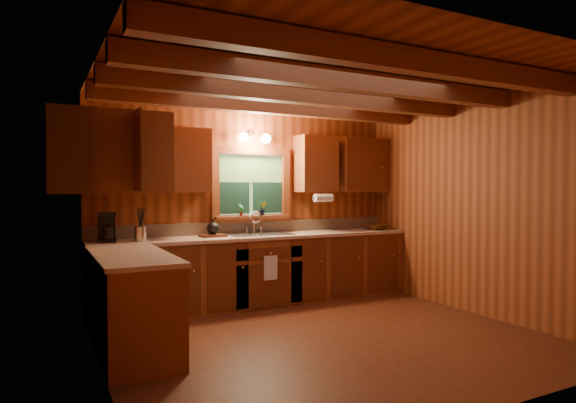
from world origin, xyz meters
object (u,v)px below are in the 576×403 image
Objects in this scene: coffee_maker at (107,227)px; wicker_basket at (376,227)px; sink at (259,238)px; cutting_board at (213,236)px.

wicker_basket is (3.67, -0.10, -0.12)m from coffee_maker.
coffee_maker is (-1.86, 0.01, 0.21)m from sink.
coffee_maker is 0.96× the size of wicker_basket.
cutting_board is at bearing 176.89° from wicker_basket.
coffee_maker reaches higher than wicker_basket.
cutting_board is (1.25, 0.03, -0.15)m from coffee_maker.
sink is 1.87m from coffee_maker.
sink is 1.82m from wicker_basket.
sink is 2.68× the size of cutting_board.
coffee_maker is at bearing 179.23° from cutting_board.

